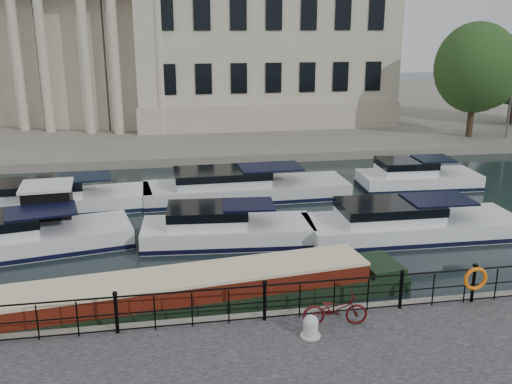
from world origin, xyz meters
TOP-DOWN VIEW (x-y plane):
  - ground_plane at (0.00, 0.00)m, footprint 160.00×160.00m
  - far_bank at (0.00, 39.00)m, footprint 120.00×42.00m
  - railing at (0.00, -2.25)m, footprint 24.14×0.14m
  - civic_building at (-1.00, 34.71)m, footprint 53.55×31.84m
  - bicycle at (1.85, -2.83)m, footprint 1.83×0.81m
  - mooring_bollard at (1.04, -3.31)m, footprint 0.55×0.55m
  - life_ring_post at (6.27, -2.30)m, footprint 0.74×0.20m
  - narrowboat at (-2.16, -0.28)m, footprint 14.80×3.72m
  - harbour_hut at (-7.32, 7.50)m, footprint 2.97×2.54m
  - cabin_cruisers at (0.38, 7.96)m, footprint 27.01×9.77m

SIDE VIEW (x-z plane):
  - ground_plane at x=0.00m, z-range 0.00..0.00m
  - far_bank at x=0.00m, z-range 0.00..0.55m
  - narrowboat at x=-2.16m, z-range -0.40..1.13m
  - cabin_cruisers at x=0.38m, z-range -0.63..1.36m
  - mooring_bollard at x=1.04m, z-range 0.53..1.15m
  - harbour_hut at x=-7.32m, z-range -0.13..2.04m
  - bicycle at x=1.85m, z-range 0.55..1.48m
  - railing at x=0.00m, z-range 0.59..1.81m
  - life_ring_post at x=6.27m, z-range 0.70..1.90m
  - civic_building at x=-1.00m, z-range -1.39..15.46m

